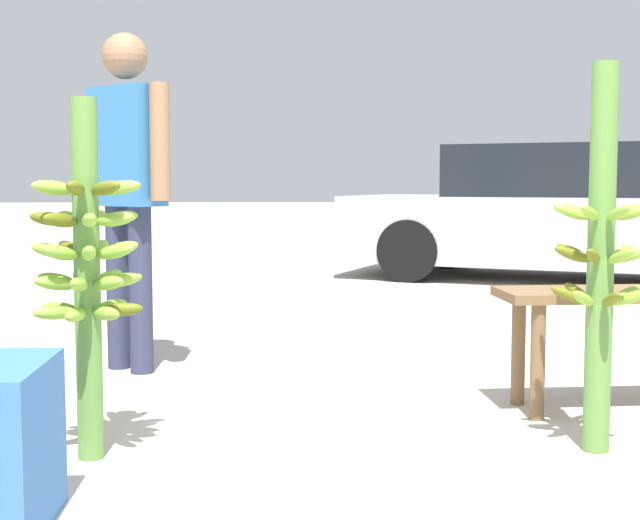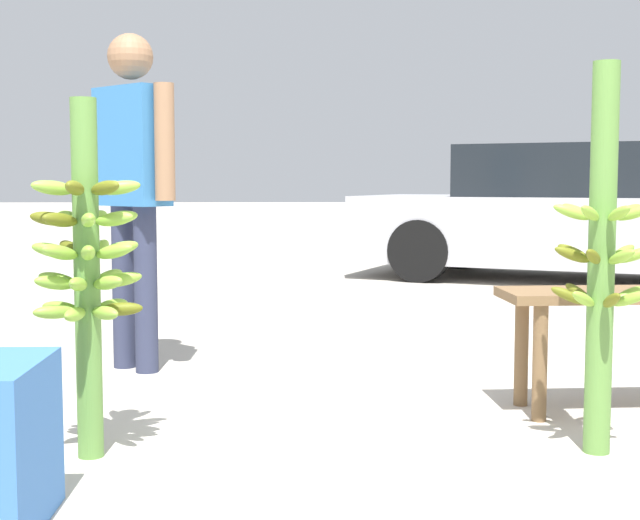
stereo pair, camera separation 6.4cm
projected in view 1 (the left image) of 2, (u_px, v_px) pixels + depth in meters
The scene contains 5 objects.
ground_plane at pixel (365, 493), 2.78m from camera, with size 80.00×80.00×0.00m, color #B2AA9E.
banana_stalk_left at pixel (87, 264), 3.07m from camera, with size 0.38×0.38×1.26m.
banana_stalk_center at pixel (601, 258), 3.16m from camera, with size 0.36×0.36×1.39m.
vendor_person at pixel (127, 170), 4.50m from camera, with size 0.52×0.50×1.71m.
parked_car at pixel (555, 215), 8.82m from camera, with size 4.29×3.23×1.32m.
Camera 1 is at (-0.29, -2.69, 0.97)m, focal length 50.00 mm.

